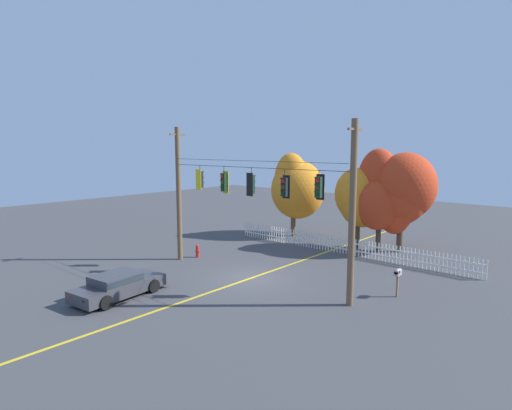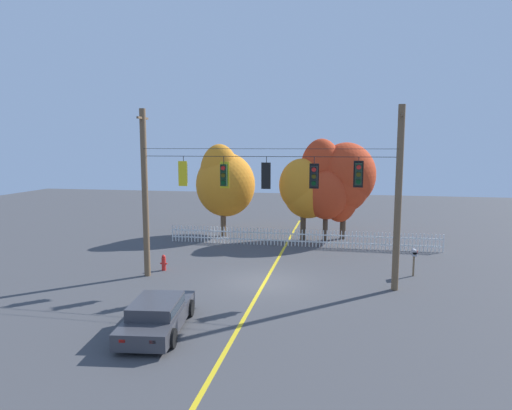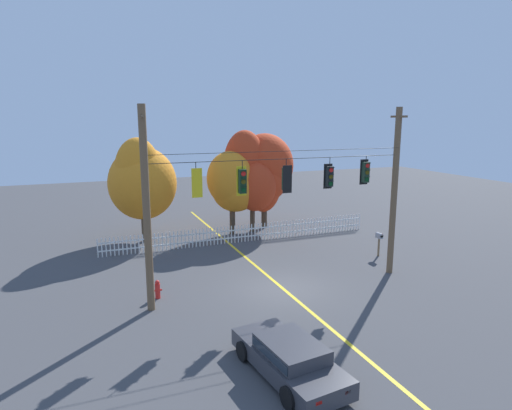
% 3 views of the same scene
% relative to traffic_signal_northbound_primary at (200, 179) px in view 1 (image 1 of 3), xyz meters
% --- Properties ---
extents(ground, '(80.00, 80.00, 0.00)m').
position_rel_traffic_signal_northbound_primary_xyz_m(ground, '(3.93, 0.01, -5.12)').
color(ground, '#424244').
extents(lane_centerline_stripe, '(0.16, 36.00, 0.01)m').
position_rel_traffic_signal_northbound_primary_xyz_m(lane_centerline_stripe, '(3.93, 0.01, -5.12)').
color(lane_centerline_stripe, gold).
rests_on(lane_centerline_stripe, ground).
extents(signal_support_span, '(12.16, 1.10, 8.19)m').
position_rel_traffic_signal_northbound_primary_xyz_m(signal_support_span, '(3.93, 0.01, -0.97)').
color(signal_support_span, brown).
rests_on(signal_support_span, ground).
extents(traffic_signal_northbound_primary, '(0.43, 0.38, 1.41)m').
position_rel_traffic_signal_northbound_primary_xyz_m(traffic_signal_northbound_primary, '(0.00, 0.00, 0.00)').
color(traffic_signal_northbound_primary, black).
extents(traffic_signal_northbound_secondary, '(0.43, 0.38, 1.50)m').
position_rel_traffic_signal_northbound_primary_xyz_m(traffic_signal_northbound_secondary, '(1.97, 0.02, -0.06)').
color(traffic_signal_northbound_secondary, black).
extents(traffic_signal_southbound_primary, '(0.43, 0.38, 1.48)m').
position_rel_traffic_signal_northbound_primary_xyz_m(traffic_signal_southbound_primary, '(3.99, -0.00, -0.05)').
color(traffic_signal_southbound_primary, black).
extents(traffic_signal_westbound_side, '(0.43, 0.38, 1.44)m').
position_rel_traffic_signal_northbound_primary_xyz_m(traffic_signal_westbound_side, '(6.17, 0.02, -0.06)').
color(traffic_signal_westbound_side, black).
extents(traffic_signal_eastbound_side, '(0.43, 0.38, 1.36)m').
position_rel_traffic_signal_northbound_primary_xyz_m(traffic_signal_eastbound_side, '(8.12, 0.02, 0.05)').
color(traffic_signal_eastbound_side, black).
extents(white_picket_fence, '(17.37, 0.06, 1.10)m').
position_rel_traffic_signal_northbound_primary_xyz_m(white_picket_fence, '(4.89, 7.97, -4.57)').
color(white_picket_fence, white).
rests_on(white_picket_fence, ground).
extents(autumn_maple_near_fence, '(4.24, 4.16, 6.54)m').
position_rel_traffic_signal_northbound_primary_xyz_m(autumn_maple_near_fence, '(-0.93, 10.72, -1.23)').
color(autumn_maple_near_fence, brown).
rests_on(autumn_maple_near_fence, ground).
extents(autumn_maple_mid, '(3.63, 2.93, 5.57)m').
position_rel_traffic_signal_northbound_primary_xyz_m(autumn_maple_mid, '(4.96, 10.12, -1.68)').
color(autumn_maple_mid, '#473828').
rests_on(autumn_maple_mid, ground).
extents(autumn_oak_far_east, '(3.29, 3.47, 6.90)m').
position_rel_traffic_signal_northbound_primary_xyz_m(autumn_oak_far_east, '(6.25, 10.42, -1.18)').
color(autumn_oak_far_east, '#473828').
rests_on(autumn_oak_far_east, ground).
extents(autumn_maple_far_west, '(4.45, 3.97, 6.65)m').
position_rel_traffic_signal_northbound_primary_xyz_m(autumn_maple_far_west, '(7.47, 10.93, -1.17)').
color(autumn_maple_far_west, '#473828').
rests_on(autumn_maple_far_west, ground).
extents(parked_car, '(2.29, 4.54, 1.15)m').
position_rel_traffic_signal_northbound_primary_xyz_m(parked_car, '(1.18, -6.22, -4.52)').
color(parked_car, '#38383D').
rests_on(parked_car, ground).
extents(fire_hydrant, '(0.38, 0.22, 0.82)m').
position_rel_traffic_signal_northbound_primary_xyz_m(fire_hydrant, '(-1.57, 1.06, -4.72)').
color(fire_hydrant, red).
rests_on(fire_hydrant, ground).
extents(roadside_mailbox, '(0.25, 0.44, 1.35)m').
position_rel_traffic_signal_northbound_primary_xyz_m(roadside_mailbox, '(11.01, 2.42, -4.03)').
color(roadside_mailbox, brown).
rests_on(roadside_mailbox, ground).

